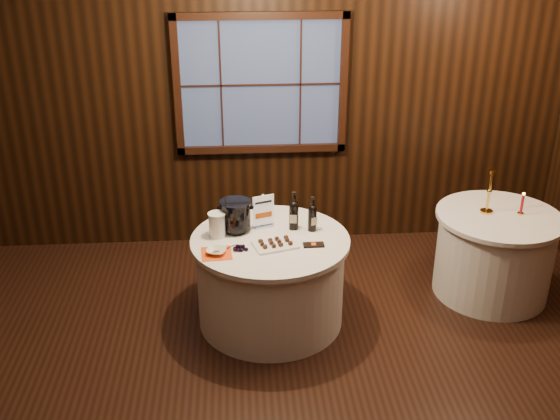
{
  "coord_description": "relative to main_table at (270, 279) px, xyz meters",
  "views": [
    {
      "loc": [
        -0.25,
        -3.64,
        3.19
      ],
      "look_at": [
        0.07,
        0.9,
        1.06
      ],
      "focal_mm": 42.0,
      "sensor_mm": 36.0,
      "label": 1
    }
  ],
  "objects": [
    {
      "name": "port_bottle_right",
      "position": [
        0.35,
        0.12,
        0.51
      ],
      "size": [
        0.07,
        0.08,
        0.3
      ],
      "rotation": [
        0.0,
        0.0,
        0.38
      ],
      "color": "black",
      "rests_on": "main_table"
    },
    {
      "name": "chocolate_box",
      "position": [
        0.33,
        -0.15,
        0.39
      ],
      "size": [
        0.17,
        0.09,
        0.01
      ],
      "primitive_type": "cube",
      "rotation": [
        0.0,
        0.0,
        0.02
      ],
      "color": "black",
      "rests_on": "main_table"
    },
    {
      "name": "cracker_bowl",
      "position": [
        -0.42,
        -0.22,
        0.41
      ],
      "size": [
        0.19,
        0.19,
        0.04
      ],
      "primitive_type": "imported",
      "rotation": [
        0.0,
        0.0,
        -0.28
      ],
      "color": "white",
      "rests_on": "orange_napkin"
    },
    {
      "name": "grape_bunch",
      "position": [
        -0.24,
        -0.17,
        0.4
      ],
      "size": [
        0.19,
        0.1,
        0.04
      ],
      "rotation": [
        0.0,
        0.0,
        -0.23
      ],
      "color": "black",
      "rests_on": "main_table"
    },
    {
      "name": "red_candle",
      "position": [
        2.18,
        0.3,
        0.46
      ],
      "size": [
        0.06,
        0.06,
        0.2
      ],
      "color": "gold",
      "rests_on": "side_table"
    },
    {
      "name": "brass_candlestick",
      "position": [
        1.9,
        0.35,
        0.52
      ],
      "size": [
        0.11,
        0.11,
        0.39
      ],
      "color": "gold",
      "rests_on": "side_table"
    },
    {
      "name": "glass_pitcher",
      "position": [
        -0.42,
        0.07,
        0.49
      ],
      "size": [
        0.19,
        0.14,
        0.2
      ],
      "rotation": [
        0.0,
        0.0,
        0.34
      ],
      "color": "white",
      "rests_on": "main_table"
    },
    {
      "name": "back_wall",
      "position": [
        0.0,
        1.48,
        1.16
      ],
      "size": [
        6.0,
        0.1,
        3.0
      ],
      "color": "black",
      "rests_on": "ground"
    },
    {
      "name": "sign_stand",
      "position": [
        -0.05,
        0.21,
        0.48
      ],
      "size": [
        0.18,
        0.13,
        0.3
      ],
      "rotation": [
        0.0,
        0.0,
        0.33
      ],
      "color": "silver",
      "rests_on": "main_table"
    },
    {
      "name": "port_bottle_left",
      "position": [
        0.2,
        0.16,
        0.52
      ],
      "size": [
        0.08,
        0.09,
        0.33
      ],
      "rotation": [
        0.0,
        0.0,
        -0.2
      ],
      "color": "black",
      "rests_on": "main_table"
    },
    {
      "name": "chocolate_plate",
      "position": [
        0.03,
        -0.13,
        0.4
      ],
      "size": [
        0.38,
        0.31,
        0.05
      ],
      "rotation": [
        0.0,
        0.0,
        0.29
      ],
      "color": "white",
      "rests_on": "main_table"
    },
    {
      "name": "ground",
      "position": [
        0.0,
        -1.0,
        -0.39
      ],
      "size": [
        6.0,
        6.0,
        0.0
      ],
      "primitive_type": "plane",
      "color": "black",
      "rests_on": "ground"
    },
    {
      "name": "main_table",
      "position": [
        0.0,
        0.0,
        0.0
      ],
      "size": [
        1.28,
        1.28,
        0.77
      ],
      "color": "white",
      "rests_on": "ground"
    },
    {
      "name": "ice_bucket",
      "position": [
        -0.27,
        0.15,
        0.52
      ],
      "size": [
        0.26,
        0.26,
        0.26
      ],
      "color": "black",
      "rests_on": "main_table"
    },
    {
      "name": "orange_napkin",
      "position": [
        -0.42,
        -0.22,
        0.38
      ],
      "size": [
        0.25,
        0.25,
        0.0
      ],
      "primitive_type": "cube",
      "rotation": [
        0.0,
        0.0,
        0.08
      ],
      "color": "#EC4B13",
      "rests_on": "main_table"
    },
    {
      "name": "side_table",
      "position": [
        2.0,
        0.3,
        0.0
      ],
      "size": [
        1.08,
        1.08,
        0.77
      ],
      "color": "white",
      "rests_on": "ground"
    }
  ]
}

